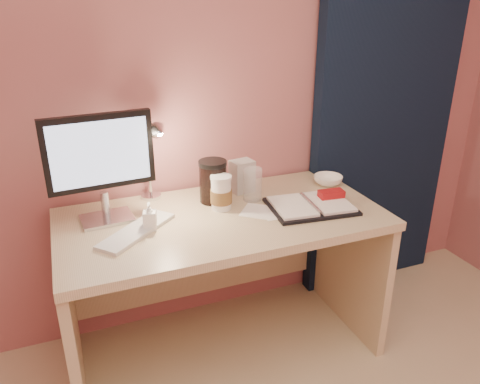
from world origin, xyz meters
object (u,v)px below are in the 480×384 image
object	(u,v)px
clear_cup	(253,184)
desk_lamp	(148,154)
planner	(313,205)
monitor	(100,159)
desk	(218,252)
coffee_cup	(221,193)
keyboard	(137,231)
lotion_bottle	(150,216)
bowl	(328,180)
product_box	(242,176)
dark_jar	(213,183)

from	to	relation	value
clear_cup	desk_lamp	size ratio (longest dim) A/B	0.38
planner	monitor	bearing A→B (deg)	172.79
desk	coffee_cup	distance (m)	0.30
keyboard	lotion_bottle	distance (m)	0.08
bowl	product_box	distance (m)	0.45
clear_cup	monitor	bearing A→B (deg)	177.88
planner	lotion_bottle	distance (m)	0.73
desk	planner	bearing A→B (deg)	-19.78
desk	lotion_bottle	world-z (taller)	lotion_bottle
clear_cup	product_box	size ratio (longest dim) A/B	0.98
clear_cup	lotion_bottle	world-z (taller)	clear_cup
desk	clear_cup	distance (m)	0.36
keyboard	bowl	xyz separation A→B (m)	(0.99, 0.17, 0.01)
lotion_bottle	product_box	size ratio (longest dim) A/B	0.74
coffee_cup	dark_jar	xyz separation A→B (m)	(-0.01, 0.09, 0.02)
product_box	lotion_bottle	bearing A→B (deg)	-164.58
desk	bowl	xyz separation A→B (m)	(0.62, 0.07, 0.25)
desk	planner	distance (m)	0.49
coffee_cup	bowl	size ratio (longest dim) A/B	1.08
desk	coffee_cup	world-z (taller)	coffee_cup
planner	coffee_cup	size ratio (longest dim) A/B	2.53
planner	lotion_bottle	xyz separation A→B (m)	(-0.72, 0.06, 0.04)
planner	product_box	world-z (taller)	product_box
bowl	desk_lamp	bearing A→B (deg)	176.07
desk	lotion_bottle	distance (m)	0.43
desk_lamp	coffee_cup	bearing A→B (deg)	-35.39
product_box	desk	bearing A→B (deg)	-150.34
desk	monitor	distance (m)	0.69
monitor	desk_lamp	size ratio (longest dim) A/B	1.16
clear_cup	lotion_bottle	distance (m)	0.52
monitor	clear_cup	xyz separation A→B (m)	(0.66, -0.02, -0.20)
bowl	keyboard	bearing A→B (deg)	-170.36
planner	lotion_bottle	size ratio (longest dim) A/B	3.42
planner	lotion_bottle	bearing A→B (deg)	-178.78
monitor	desk_lamp	world-z (taller)	monitor
coffee_cup	desk_lamp	distance (m)	0.36
coffee_cup	product_box	xyz separation A→B (m)	(0.16, 0.15, 0.00)
planner	bowl	world-z (taller)	planner
lotion_bottle	desk_lamp	world-z (taller)	desk_lamp
lotion_bottle	product_box	world-z (taller)	product_box
desk	bowl	size ratio (longest dim) A/B	9.69
planner	lotion_bottle	world-z (taller)	lotion_bottle
monitor	planner	distance (m)	0.94
desk	product_box	xyz separation A→B (m)	(0.18, 0.15, 0.30)
coffee_cup	dark_jar	size ratio (longest dim) A/B	0.89
dark_jar	desk_lamp	xyz separation A→B (m)	(-0.28, 0.05, 0.16)
clear_cup	desk_lamp	bearing A→B (deg)	168.14
bowl	dark_jar	world-z (taller)	dark_jar
lotion_bottle	desk_lamp	xyz separation A→B (m)	(0.05, 0.22, 0.19)
keyboard	clear_cup	size ratio (longest dim) A/B	2.46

